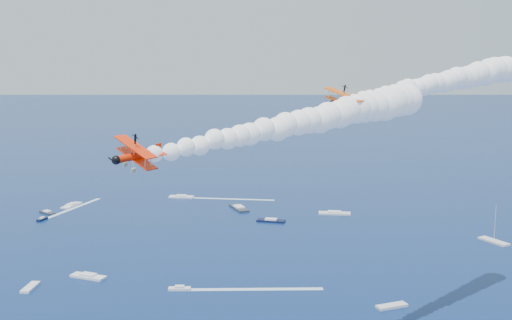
{
  "coord_description": "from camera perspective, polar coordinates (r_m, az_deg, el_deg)",
  "views": [
    {
      "loc": [
        5.72,
        -88.97,
        67.4
      ],
      "look_at": [
        6.11,
        16.16,
        49.39
      ],
      "focal_mm": 44.62,
      "sensor_mm": 36.0,
      "label": 1
    }
  ],
  "objects": [
    {
      "name": "smoke_trail_lead",
      "position": [
        149.01,
        16.17,
        6.71
      ],
      "size": [
        69.24,
        68.88,
        11.74
      ],
      "primitive_type": null,
      "rotation": [
        0.0,
        0.0,
        3.87
      ],
      "color": "white"
    },
    {
      "name": "biplane_lead",
      "position": [
        122.51,
        7.91,
        5.25
      ],
      "size": [
        12.07,
        12.5,
        7.79
      ],
      "primitive_type": null,
      "rotation": [
        -0.26,
        0.07,
        3.87
      ],
      "color": "#F45505"
    },
    {
      "name": "biplane_trail",
      "position": [
        92.01,
        -10.51,
        0.39
      ],
      "size": [
        12.44,
        12.96,
        8.06
      ],
      "primitive_type": null,
      "rotation": [
        -0.26,
        0.07,
        3.85
      ],
      "color": "red"
    },
    {
      "name": "spectator_boats",
      "position": [
        220.76,
        -3.8,
        -7.98
      ],
      "size": [
        194.17,
        186.12,
        0.7
      ],
      "color": "silver",
      "rests_on": "ground"
    },
    {
      "name": "smoke_trail_trail",
      "position": [
        111.62,
        4.23,
        3.45
      ],
      "size": [
        69.22,
        68.42,
        11.74
      ],
      "primitive_type": null,
      "rotation": [
        0.0,
        0.0,
        3.85
      ],
      "color": "white"
    },
    {
      "name": "boat_wakes",
      "position": [
        226.32,
        -2.38,
        -7.61
      ],
      "size": [
        157.35,
        158.39,
        0.04
      ],
      "color": "white",
      "rests_on": "ground"
    }
  ]
}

